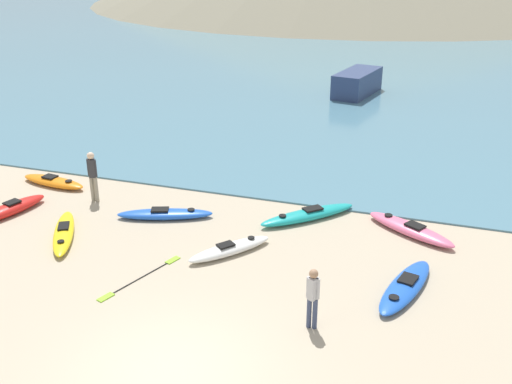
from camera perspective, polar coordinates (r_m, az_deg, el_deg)
The scene contains 14 objects.
ground_plane at distance 12.90m, azimuth -8.37°, elevation -16.67°, with size 400.00×400.00×0.00m, color tan.
bay_water at distance 53.60m, azimuth 13.46°, elevation 13.52°, with size 160.00×70.00×0.06m, color teal.
kayak_on_sand_0 at distance 19.22m, azimuth -8.67°, elevation -2.09°, with size 3.07×1.66×0.33m.
kayak_on_sand_1 at distance 20.82m, azimuth -22.43°, elevation -1.53°, with size 1.31×2.75×0.40m.
kayak_on_sand_2 at distance 18.57m, azimuth 14.48°, elevation -3.43°, with size 2.96×2.18×0.37m.
kayak_on_sand_3 at distance 16.92m, azimuth -2.51°, elevation -5.43°, with size 2.06×2.41×0.34m.
kayak_on_sand_5 at distance 18.73m, azimuth -17.84°, elevation -3.71°, with size 2.02×2.90×0.31m.
kayak_on_sand_6 at distance 22.73m, azimuth -18.74°, elevation 0.95°, with size 2.75×1.05×0.35m.
kayak_on_sand_7 at distance 18.99m, azimuth 4.98°, elevation -2.16°, with size 2.82×2.84×0.36m.
kayak_on_sand_8 at distance 15.68m, azimuth 14.05°, elevation -8.72°, with size 1.46×3.10×0.30m.
person_near_foreground at distance 13.58m, azimuth 5.43°, elevation -9.73°, with size 0.31×0.26×1.51m.
person_near_waterline at distance 20.64m, azimuth -15.31°, elevation 1.71°, with size 0.35×0.30×1.75m.
moored_boat_1 at distance 34.87m, azimuth 9.61°, elevation 10.22°, with size 2.33×4.19×1.33m.
loose_paddle at distance 16.09m, azimuth -10.90°, elevation -8.01°, with size 1.07×2.69×0.03m.
Camera 1 is at (4.82, -8.75, 8.16)m, focal length 42.00 mm.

